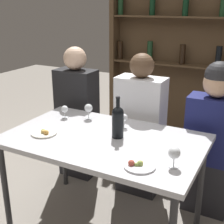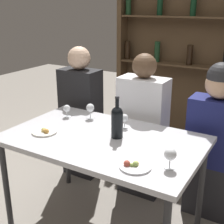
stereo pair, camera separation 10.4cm
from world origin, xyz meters
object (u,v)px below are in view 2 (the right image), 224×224
at_px(seated_person_right, 213,144).
at_px(wine_glass_1, 67,109).
at_px(wine_bottle, 117,121).
at_px(wine_glass_3, 170,155).
at_px(food_plate_0, 45,132).
at_px(seated_person_left, 81,116).
at_px(wine_glass_0, 125,119).
at_px(food_plate_1, 134,166).
at_px(seated_person_center, 142,131).
at_px(wine_glass_2, 90,108).

bearing_deg(seated_person_right, wine_glass_1, -160.42).
bearing_deg(wine_bottle, wine_glass_3, -25.48).
relative_size(food_plate_0, seated_person_left, 0.14).
height_order(wine_glass_0, seated_person_left, seated_person_left).
height_order(wine_glass_3, food_plate_1, wine_glass_3).
bearing_deg(food_plate_1, seated_person_left, 139.37).
bearing_deg(seated_person_left, seated_person_center, 0.00).
bearing_deg(wine_glass_1, seated_person_right, 19.58).
bearing_deg(food_plate_0, seated_person_right, 35.65).
bearing_deg(wine_glass_1, seated_person_center, 38.11).
distance_m(wine_glass_3, food_plate_1, 0.21).
height_order(wine_glass_3, seated_person_center, seated_person_center).
xyz_separation_m(food_plate_0, seated_person_right, (1.04, 0.75, -0.15)).
xyz_separation_m(wine_glass_0, seated_person_center, (-0.02, 0.36, -0.23)).
bearing_deg(seated_person_left, seated_person_right, 0.00).
relative_size(food_plate_1, seated_person_center, 0.15).
distance_m(wine_bottle, seated_person_center, 0.62).
xyz_separation_m(wine_glass_3, food_plate_1, (-0.18, -0.09, -0.07)).
bearing_deg(food_plate_0, seated_person_left, 106.58).
bearing_deg(wine_glass_0, seated_person_center, 92.65).
relative_size(wine_glass_0, seated_person_left, 0.08).
bearing_deg(food_plate_1, food_plate_0, 171.34).
relative_size(wine_glass_2, seated_person_center, 0.10).
bearing_deg(food_plate_1, wine_glass_3, 28.11).
relative_size(wine_bottle, wine_glass_1, 2.87).
bearing_deg(seated_person_left, wine_bottle, -37.47).
bearing_deg(wine_glass_2, wine_glass_3, -27.83).
distance_m(wine_glass_2, seated_person_right, 1.01).
distance_m(food_plate_1, seated_person_right, 0.91).
xyz_separation_m(wine_bottle, wine_glass_2, (-0.38, 0.22, -0.04)).
relative_size(food_plate_1, seated_person_right, 0.15).
bearing_deg(food_plate_0, wine_bottle, 22.16).
bearing_deg(wine_glass_1, food_plate_1, -28.75).
height_order(wine_glass_0, food_plate_1, wine_glass_0).
bearing_deg(seated_person_right, wine_bottle, -135.18).
bearing_deg(seated_person_left, food_plate_1, -40.63).
bearing_deg(food_plate_1, seated_person_right, 73.72).
bearing_deg(wine_glass_0, wine_glass_3, -38.70).
xyz_separation_m(wine_glass_1, seated_person_right, (1.11, 0.39, -0.21)).
xyz_separation_m(wine_bottle, wine_glass_3, (0.47, -0.23, -0.04)).
xyz_separation_m(seated_person_center, seated_person_right, (0.61, 0.00, 0.02)).
xyz_separation_m(wine_glass_0, wine_glass_3, (0.51, -0.41, 0.01)).
bearing_deg(wine_glass_1, food_plate_0, -78.59).
distance_m(wine_glass_2, seated_person_left, 0.52).
height_order(food_plate_1, seated_person_left, seated_person_left).
xyz_separation_m(wine_bottle, food_plate_1, (0.30, -0.32, -0.11)).
height_order(wine_bottle, wine_glass_2, wine_bottle).
bearing_deg(wine_glass_2, food_plate_0, -104.93).
bearing_deg(seated_person_center, wine_glass_2, -134.78).
bearing_deg(seated_person_center, seated_person_right, 0.00).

